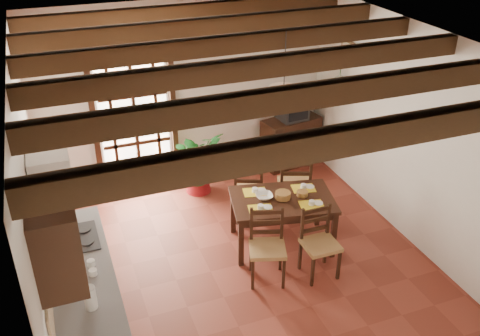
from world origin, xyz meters
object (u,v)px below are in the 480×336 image
chair_far_left (249,201)px  crt_tv (292,108)px  chair_near_right (319,255)px  sideboard (291,141)px  potted_plant (197,158)px  chair_far_right (294,196)px  kitchen_counter (85,306)px  dining_table (282,205)px  pendant_lamp (284,93)px  chair_near_left (267,259)px

chair_far_left → crt_tv: size_ratio=1.89×
chair_near_right → sideboard: (0.91, 2.71, 0.13)m
sideboard → crt_tv: size_ratio=2.05×
crt_tv → potted_plant: (-1.71, -0.31, -0.43)m
crt_tv → chair_far_right: bearing=-119.0°
kitchen_counter → dining_table: kitchen_counter is taller
pendant_lamp → potted_plant: bearing=111.5°
kitchen_counter → chair_near_left: kitchen_counter is taller
chair_near_left → kitchen_counter: bearing=-155.0°
dining_table → crt_tv: size_ratio=3.07×
chair_near_left → crt_tv: crt_tv is taller
chair_far_right → sideboard: (0.63, 1.43, 0.10)m
sideboard → chair_far_left: bearing=-145.6°
chair_far_left → chair_far_right: (0.63, -0.14, 0.03)m
sideboard → kitchen_counter: bearing=-153.5°
chair_near_right → dining_table: bearing=103.8°
chair_far_right → potted_plant: (-1.08, 1.11, 0.26)m
dining_table → crt_tv: 2.31m
chair_far_right → pendant_lamp: (-0.45, -0.47, 1.77)m
chair_near_left → chair_far_right: chair_far_right is taller
chair_near_right → crt_tv: size_ratio=1.89×
dining_table → chair_far_right: size_ratio=1.47×
potted_plant → chair_far_left: bearing=-65.2°
kitchen_counter → pendant_lamp: pendant_lamp is taller
dining_table → chair_far_right: 0.79m
chair_far_left → pendant_lamp: size_ratio=1.05×
crt_tv → kitchen_counter: bearing=-147.5°
pendant_lamp → chair_far_right: bearing=46.3°
chair_far_left → potted_plant: size_ratio=0.42×
chair_far_left → sideboard: chair_far_left is taller
pendant_lamp → crt_tv: bearing=60.3°
chair_far_left → potted_plant: bearing=-41.8°
pendant_lamp → sideboard: bearing=60.3°
potted_plant → chair_near_left: bearing=-85.7°
chair_near_left → potted_plant: 2.28m
sideboard → potted_plant: size_ratio=0.45×
chair_near_right → pendant_lamp: size_ratio=1.05×
dining_table → chair_far_left: (-0.18, 0.71, -0.33)m
chair_near_left → chair_near_right: size_ratio=1.03×
chair_near_left → potted_plant: size_ratio=0.43×
chair_near_right → crt_tv: 2.95m
chair_near_left → chair_far_right: (0.91, 1.15, 0.02)m
chair_far_left → dining_table: bearing=127.3°
chair_near_left → crt_tv: (1.54, 2.57, 0.72)m
potted_plant → dining_table: bearing=-69.6°
kitchen_counter → chair_near_right: size_ratio=2.54×
dining_table → chair_near_left: bearing=-116.0°
kitchen_counter → crt_tv: size_ratio=4.80×
chair_far_left → pendant_lamp: bearing=129.5°
chair_near_left → sideboard: bearing=77.5°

